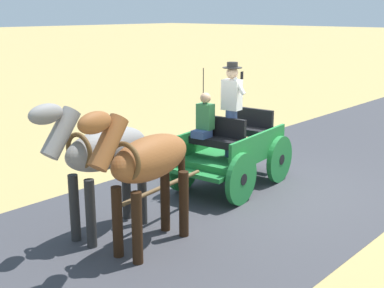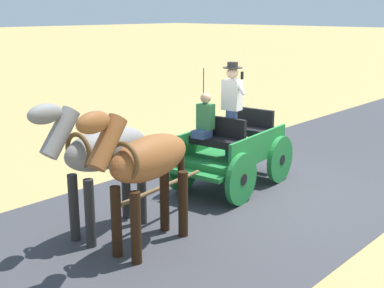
# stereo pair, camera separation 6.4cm
# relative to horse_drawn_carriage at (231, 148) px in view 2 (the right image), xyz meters

# --- Properties ---
(ground_plane) EXTENTS (200.00, 200.00, 0.00)m
(ground_plane) POSITION_rel_horse_drawn_carriage_xyz_m (-0.53, -0.39, -0.82)
(ground_plane) COLOR tan
(road_surface) EXTENTS (5.22, 160.00, 0.01)m
(road_surface) POSITION_rel_horse_drawn_carriage_xyz_m (-0.53, -0.39, -0.81)
(road_surface) COLOR #38383D
(road_surface) RESTS_ON ground
(horse_drawn_carriage) EXTENTS (1.68, 4.52, 2.50)m
(horse_drawn_carriage) POSITION_rel_horse_drawn_carriage_xyz_m (0.00, 0.00, 0.00)
(horse_drawn_carriage) COLOR #1E7233
(horse_drawn_carriage) RESTS_ON ground
(horse_near_side) EXTENTS (0.75, 2.15, 2.21)m
(horse_near_side) POSITION_rel_horse_drawn_carriage_xyz_m (-0.77, 2.96, 0.51)
(horse_near_side) COLOR brown
(horse_near_side) RESTS_ON ground
(horse_off_side) EXTENTS (0.67, 2.13, 2.21)m
(horse_off_side) POSITION_rel_horse_drawn_carriage_xyz_m (0.09, 3.06, 0.51)
(horse_off_side) COLOR gray
(horse_off_side) RESTS_ON ground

